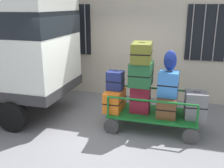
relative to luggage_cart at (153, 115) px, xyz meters
name	(u,v)px	position (x,y,z in m)	size (l,w,h in m)	color
ground_plane	(108,126)	(-1.03, -0.16, -0.32)	(40.00, 40.00, 0.00)	slate
building_wall	(131,13)	(-1.03, 2.20, 2.18)	(12.00, 0.38, 5.00)	#BCB29E
luggage_cart	(153,115)	(0.00, 0.00, 0.00)	(2.02, 1.07, 0.39)	#146023
cart_railing	(154,97)	(0.00, 0.00, 0.44)	(1.92, 0.93, 0.46)	#146023
suitcase_left_bottom	(115,100)	(-0.90, -0.04, 0.30)	(0.39, 0.71, 0.47)	orange
suitcase_left_middle	(115,80)	(-0.90, 0.02, 0.75)	(0.38, 0.33, 0.44)	navy
suitcase_midleft_bottom	(140,99)	(-0.30, -0.03, 0.39)	(0.44, 0.31, 0.64)	maroon
suitcase_midleft_middle	(141,74)	(-0.30, -0.03, 0.97)	(0.49, 0.58, 0.52)	#194C28
suitcase_midleft_top	(142,52)	(-0.30, -0.02, 1.44)	(0.47, 0.71, 0.42)	#4C5119
suitcase_center_bottom	(167,105)	(0.30, -0.01, 0.29)	(0.43, 0.68, 0.44)	brown
suitcase_center_middle	(168,84)	(0.30, -0.03, 0.79)	(0.44, 0.41, 0.55)	#3372C6
suitcase_midright_bottom	(195,105)	(0.90, -0.01, 0.36)	(0.49, 0.49, 0.59)	slate
backpack	(170,61)	(0.30, 0.04, 1.28)	(0.27, 0.22, 0.44)	navy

